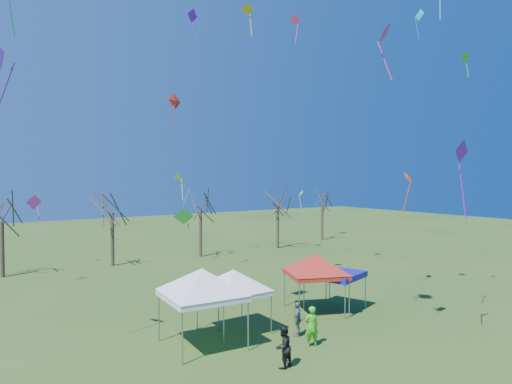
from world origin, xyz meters
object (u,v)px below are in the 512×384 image
tree_3 (200,194)px  tree_5 (322,193)px  tree_2 (112,193)px  person_green (312,326)px  tent_white_mid (234,274)px  tree_4 (278,192)px  tent_blue (335,275)px  tent_red (316,258)px  tent_white_west (202,274)px  person_dark (283,347)px  tree_1 (1,202)px  person_grey (297,319)px

tree_3 → tree_5: tree_3 is taller
tree_2 → person_green: tree_2 is taller
tree_3 → tent_white_mid: 21.98m
tree_4 → tent_blue: bearing=-118.6°
tree_2 → tent_red: bearing=-74.7°
tree_3 → tent_white_mid: size_ratio=1.93×
tree_2 → tent_white_mid: tree_2 is taller
tent_red → tent_blue: tent_red is taller
tent_white_west → person_green: tent_white_west is taller
tree_5 → tree_4: bearing=-166.1°
tree_2 → person_green: bearing=-85.6°
tree_5 → tent_blue: tree_5 is taller
tree_2 → person_dark: (-0.70, -25.17, -5.43)m
tent_white_west → tent_white_mid: bearing=21.0°
tent_white_west → person_green: (4.14, -2.82, -2.42)m
person_dark → tree_1: bearing=-86.6°
tent_white_mid → tent_blue: (6.92, -0.05, -0.88)m
tent_blue → person_grey: 5.31m
person_dark → tent_blue: bearing=-161.1°
person_dark → tree_5: bearing=-148.4°
tree_4 → tent_red: (-12.19, -19.77, -2.95)m
tree_5 → tent_red: tree_5 is taller
tree_1 → tent_white_west: 22.45m
tree_4 → tent_red: bearing=-121.7°
tree_1 → tree_3: (16.80, -0.60, 0.29)m
tent_white_mid → person_green: 4.60m
person_grey → person_green: (-0.31, -1.40, 0.09)m
tree_2 → person_grey: size_ratio=4.94×
tent_white_west → person_dark: 4.96m
tree_3 → tent_white_west: (-10.70, -20.86, -2.74)m
tent_white_west → tent_red: (7.83, 1.05, -0.23)m
tent_blue → person_dark: tent_blue is taller
tree_3 → tree_4: 9.32m
tree_3 → person_grey: tree_3 is taller
tent_white_mid → tent_red: size_ratio=1.01×
tree_1 → person_green: size_ratio=4.09×
tree_2 → tree_4: 17.73m
tree_3 → tent_red: size_ratio=1.95×
tree_1 → tree_4: size_ratio=0.96×
person_grey → tree_3: bearing=-146.7°
tree_2 → tent_white_mid: (-0.11, -20.35, -3.38)m
tree_1 → tent_red: 24.86m
tent_white_mid → person_green: tent_white_mid is taller
tent_red → person_grey: bearing=-143.8°
tree_4 → tent_white_west: 29.02m
tree_4 → tent_blue: size_ratio=2.23×
tree_4 → person_green: (-15.89, -23.65, -5.14)m
tree_1 → person_green: (10.23, -24.29, -4.87)m
tent_white_mid → tree_4: bearing=48.3°
tree_3 → tent_red: bearing=-98.2°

